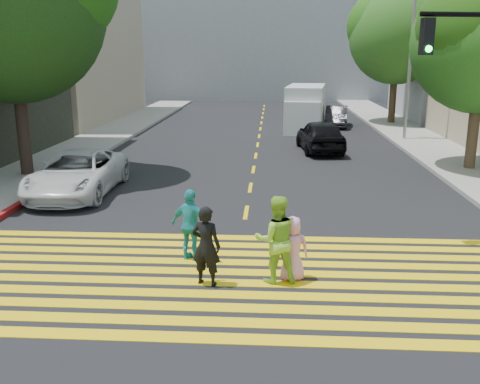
# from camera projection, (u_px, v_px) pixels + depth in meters

# --- Properties ---
(ground) EXTENTS (120.00, 120.00, 0.00)m
(ground) POSITION_uv_depth(u_px,v_px,m) (230.00, 306.00, 9.91)
(ground) COLOR black
(sidewalk_left) EXTENTS (3.00, 40.00, 0.15)m
(sidewalk_left) POSITION_uv_depth(u_px,v_px,m) (116.00, 131.00, 31.64)
(sidewalk_left) COLOR gray
(sidewalk_left) RESTS_ON ground
(sidewalk_right) EXTENTS (3.00, 60.00, 0.15)m
(sidewalk_right) POSITION_uv_depth(u_px,v_px,m) (446.00, 156.00, 23.88)
(sidewalk_right) COLOR gray
(sidewalk_right) RESTS_ON ground
(curb_red) EXTENTS (0.20, 8.00, 0.16)m
(curb_red) POSITION_uv_depth(u_px,v_px,m) (18.00, 206.00, 16.08)
(curb_red) COLOR maroon
(curb_red) RESTS_ON ground
(crosswalk) EXTENTS (13.40, 5.30, 0.01)m
(crosswalk) POSITION_uv_depth(u_px,v_px,m) (235.00, 277.00, 11.14)
(crosswalk) COLOR yellow
(crosswalk) RESTS_ON ground
(lane_line) EXTENTS (0.12, 34.40, 0.01)m
(lane_line) POSITION_uv_depth(u_px,v_px,m) (260.00, 132.00, 31.64)
(lane_line) COLOR yellow
(lane_line) RESTS_ON ground
(building_left_tan) EXTENTS (12.00, 16.00, 10.00)m
(building_left_tan) POSITION_uv_depth(u_px,v_px,m) (29.00, 46.00, 36.63)
(building_left_tan) COLOR tan
(building_left_tan) RESTS_ON ground
(backdrop_block) EXTENTS (30.00, 8.00, 12.00)m
(backdrop_block) POSITION_uv_depth(u_px,v_px,m) (266.00, 39.00, 54.77)
(backdrop_block) COLOR gray
(backdrop_block) RESTS_ON ground
(tree_right_far) EXTENTS (8.11, 7.86, 8.78)m
(tree_right_far) POSITION_uv_depth(u_px,v_px,m) (399.00, 31.00, 33.70)
(tree_right_far) COLOR black
(tree_right_far) RESTS_ON ground
(pedestrian_man) EXTENTS (0.69, 0.54, 1.65)m
(pedestrian_man) POSITION_uv_depth(u_px,v_px,m) (206.00, 246.00, 10.61)
(pedestrian_man) COLOR black
(pedestrian_man) RESTS_ON ground
(pedestrian_woman) EXTENTS (0.98, 0.82, 1.82)m
(pedestrian_woman) POSITION_uv_depth(u_px,v_px,m) (276.00, 239.00, 10.73)
(pedestrian_woman) COLOR #98D538
(pedestrian_woman) RESTS_ON ground
(pedestrian_child) EXTENTS (0.71, 0.51, 1.35)m
(pedestrian_child) POSITION_uv_depth(u_px,v_px,m) (293.00, 249.00, 10.89)
(pedestrian_child) COLOR pink
(pedestrian_child) RESTS_ON ground
(pedestrian_extra) EXTENTS (1.04, 0.72, 1.64)m
(pedestrian_extra) POSITION_uv_depth(u_px,v_px,m) (191.00, 225.00, 11.90)
(pedestrian_extra) COLOR teal
(pedestrian_extra) RESTS_ON ground
(white_sedan) EXTENTS (2.40, 5.11, 1.41)m
(white_sedan) POSITION_uv_depth(u_px,v_px,m) (77.00, 173.00, 17.58)
(white_sedan) COLOR silver
(white_sedan) RESTS_ON ground
(dark_car_near) EXTENTS (2.25, 4.64, 1.53)m
(dark_car_near) POSITION_uv_depth(u_px,v_px,m) (320.00, 135.00, 25.30)
(dark_car_near) COLOR black
(dark_car_near) RESTS_ON ground
(silver_car) EXTENTS (2.12, 4.38, 1.23)m
(silver_car) POSITION_uv_depth(u_px,v_px,m) (306.00, 111.00, 37.48)
(silver_car) COLOR gray
(silver_car) RESTS_ON ground
(dark_car_parked) EXTENTS (1.90, 4.08, 1.29)m
(dark_car_parked) POSITION_uv_depth(u_px,v_px,m) (336.00, 116.00, 33.99)
(dark_car_parked) COLOR black
(dark_car_parked) RESTS_ON ground
(white_van) EXTENTS (2.77, 5.84, 2.65)m
(white_van) POSITION_uv_depth(u_px,v_px,m) (305.00, 109.00, 32.30)
(white_van) COLOR silver
(white_van) RESTS_ON ground
(street_lamp) EXTENTS (2.01, 0.62, 8.92)m
(street_lamp) POSITION_uv_depth(u_px,v_px,m) (408.00, 41.00, 27.21)
(street_lamp) COLOR gray
(street_lamp) RESTS_ON ground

